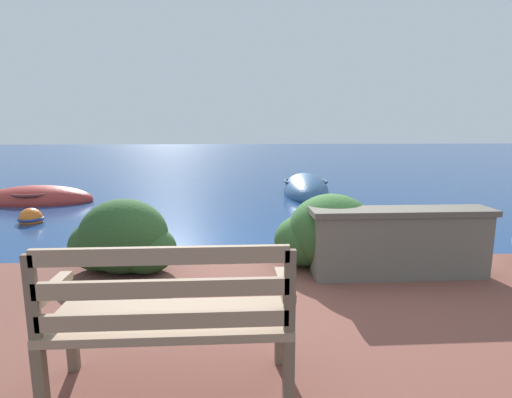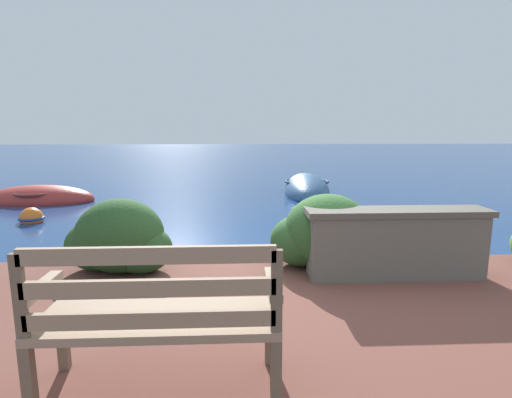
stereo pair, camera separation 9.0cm
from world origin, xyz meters
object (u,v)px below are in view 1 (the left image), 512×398
rowboat_nearest (37,200)px  rowboat_mid (306,190)px  park_bench (169,315)px  mooring_buoy (31,219)px

rowboat_nearest → rowboat_mid: size_ratio=0.77×
park_bench → mooring_buoy: 6.37m
park_bench → rowboat_nearest: bearing=112.2°
park_bench → mooring_buoy: size_ratio=3.06×
mooring_buoy → rowboat_mid: bearing=28.8°
rowboat_nearest → mooring_buoy: 2.26m
rowboat_nearest → rowboat_mid: rowboat_mid is taller
rowboat_nearest → rowboat_mid: (6.59, 1.06, 0.01)m
rowboat_nearest → mooring_buoy: rowboat_nearest is taller
park_bench → rowboat_mid: park_bench is taller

